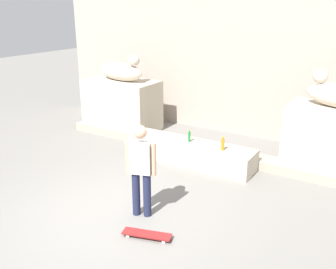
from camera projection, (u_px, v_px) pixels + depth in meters
The scene contains 10 objects.
ground_plane at pixel (114, 217), 6.71m from camera, with size 40.00×40.00×0.00m, color slate.
facade_wall at pixel (242, 21), 10.28m from camera, with size 11.85×0.60×6.24m, color #A8998C.
pedestal_left at pixel (122, 105), 11.23m from camera, with size 2.15×1.19×1.46m, color #B7AD99.
statue_reclining_left at pixel (121, 71), 10.88m from camera, with size 1.66×0.77×0.78m.
ledge_block at pixel (190, 152), 8.93m from camera, with size 3.07×0.77×0.50m, color #B7AD99.
skater at pixel (141, 167), 6.47m from camera, with size 0.52×0.31×1.67m.
skateboard at pixel (147, 234), 6.08m from camera, with size 0.82×0.42×0.08m.
bottle_orange at pixel (223, 144), 8.34m from camera, with size 0.08×0.08×0.32m.
bottle_green at pixel (189, 137), 8.86m from camera, with size 0.06×0.06×0.30m.
stair_step at pixel (202, 150), 9.47m from camera, with size 8.10×0.50×0.22m, color gray.
Camera 1 is at (3.88, -4.50, 3.57)m, focal length 40.52 mm.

